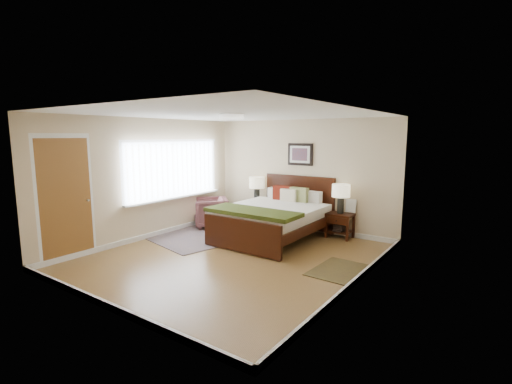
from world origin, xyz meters
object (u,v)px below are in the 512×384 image
nightstand_left (256,207)px  lamp_right (341,193)px  armchair (211,212)px  bed (274,213)px  lamp_left (257,184)px  rug_persian (211,234)px  nightstand_right (340,223)px

nightstand_left → lamp_right: 2.20m
lamp_right → armchair: bearing=-163.5°
nightstand_left → bed: bearing=-39.5°
nightstand_left → lamp_left: bearing=90.0°
nightstand_left → rug_persian: nightstand_left is taller
bed → lamp_left: size_ratio=3.71×
nightstand_right → lamp_left: size_ratio=0.87×
bed → nightstand_left: (-1.05, 0.87, -0.14)m
bed → lamp_right: bed is taller
nightstand_left → rug_persian: size_ratio=0.22×
lamp_left → armchair: lamp_left is taller
bed → lamp_right: bearing=39.3°
rug_persian → lamp_right: bearing=41.6°
rug_persian → lamp_left: bearing=90.7°
nightstand_right → rug_persian: size_ratio=0.21×
armchair → nightstand_right: bearing=59.6°
nightstand_left → armchair: (-0.73, -0.83, -0.07)m
lamp_left → armchair: (-0.73, -0.85, -0.63)m
nightstand_left → nightstand_right: size_ratio=1.02×
lamp_right → rug_persian: bearing=-150.8°
lamp_right → nightstand_right: bearing=-90.0°
armchair → rug_persian: bearing=-4.5°
rug_persian → bed: bearing=31.6°
nightstand_right → armchair: bearing=-163.7°
bed → nightstand_right: size_ratio=4.27×
bed → armchair: bed is taller
bed → lamp_left: (-1.05, 0.89, 0.42)m
nightstand_left → lamp_right: size_ratio=0.89×
lamp_left → rug_persian: 1.69m
armchair → rug_persian: 0.75m
nightstand_right → lamp_right: lamp_right is taller
nightstand_right → rug_persian: 2.78m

